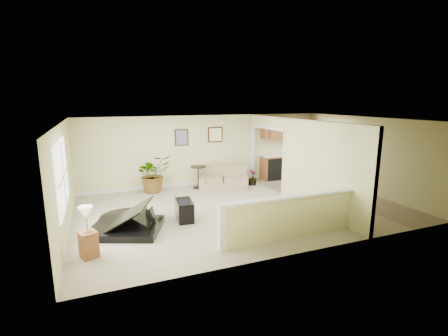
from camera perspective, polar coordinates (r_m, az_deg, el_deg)
name	(u,v)px	position (r m, az deg, el deg)	size (l,w,h in m)	color
floor	(241,208)	(9.40, 3.08, -6.97)	(9.00, 9.00, 0.00)	#B5A38C
back_wall	(207,150)	(11.82, -2.95, 3.19)	(9.00, 0.04, 2.50)	beige
front_wall	(306,193)	(6.55, 14.28, -4.32)	(9.00, 0.04, 2.50)	beige
left_wall	(64,179)	(8.29, -26.35, -1.80)	(0.04, 6.00, 2.50)	beige
right_wall	(366,155)	(11.67, 23.67, 2.09)	(0.04, 6.00, 2.50)	beige
ceiling	(242,120)	(8.91, 3.26, 8.43)	(9.00, 6.00, 0.04)	white
kitchen_vinyl	(330,196)	(11.04, 18.16, -4.66)	(2.70, 6.00, 0.01)	#998B67
interior_partition	(292,160)	(10.16, 11.82, 1.34)	(0.18, 5.99, 2.50)	beige
pony_half_wall	(288,216)	(7.36, 11.26, -8.35)	(3.42, 0.22, 1.00)	beige
left_window	(62,175)	(7.76, -26.65, -1.18)	(0.05, 2.15, 1.45)	white
wall_art_left	(182,137)	(11.46, -7.45, 5.35)	(0.48, 0.04, 0.58)	#331E12
wall_mirror	(215,135)	(11.82, -1.55, 5.89)	(0.55, 0.04, 0.55)	#331E12
kitchen_cabinets	(286,156)	(13.01, 10.89, 2.10)	(2.36, 0.65, 2.33)	brown
piano	(123,204)	(8.05, -17.40, -6.14)	(2.21, 2.18, 1.48)	black
piano_bench	(184,210)	(8.47, -6.98, -7.37)	(0.39, 0.77, 0.51)	black
loveseat	(223,176)	(11.53, -0.20, -1.50)	(2.02, 1.53, 0.96)	tan
accent_table	(198,174)	(11.33, -4.56, -1.08)	(0.54, 0.54, 0.78)	black
palm_plant	(154,174)	(11.06, -12.29, -1.03)	(1.32, 1.20, 1.25)	black
small_plant	(252,178)	(11.84, 5.03, -1.85)	(0.40, 0.40, 0.55)	black
lamp_stand	(88,236)	(6.96, -22.81, -10.98)	(0.39, 0.39, 1.04)	brown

